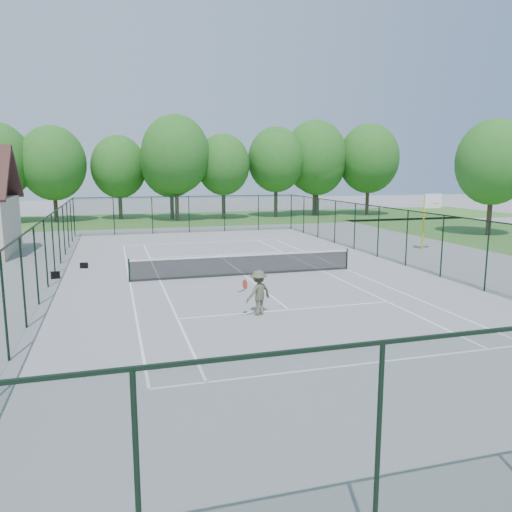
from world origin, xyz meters
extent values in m
plane|color=gray|center=(0.00, 0.00, 0.00)|extent=(140.00, 140.00, 0.00)
cube|color=#497F30|center=(0.00, 30.00, 0.01)|extent=(80.00, 16.00, 0.01)
cube|color=white|center=(0.00, 11.88, 0.00)|extent=(10.97, 0.08, 0.01)
cube|color=white|center=(0.00, -11.88, 0.00)|extent=(10.97, 0.08, 0.01)
cube|color=white|center=(0.00, 6.40, 0.00)|extent=(8.23, 0.08, 0.01)
cube|color=white|center=(0.00, -6.40, 0.00)|extent=(8.23, 0.08, 0.01)
cube|color=white|center=(5.49, 0.00, 0.00)|extent=(0.08, 23.77, 0.01)
cube|color=white|center=(-5.49, 0.00, 0.00)|extent=(0.08, 23.77, 0.01)
cube|color=white|center=(4.12, 0.00, 0.00)|extent=(0.08, 23.77, 0.01)
cube|color=white|center=(-4.12, 0.00, 0.00)|extent=(0.08, 23.77, 0.01)
cube|color=white|center=(0.00, 0.00, 0.00)|extent=(0.08, 12.80, 0.01)
cylinder|color=black|center=(-5.50, 0.00, 0.55)|extent=(0.08, 0.08, 1.10)
cylinder|color=black|center=(5.50, 0.00, 0.55)|extent=(0.08, 0.08, 1.10)
cube|color=black|center=(0.00, 0.00, 0.50)|extent=(11.00, 0.02, 0.96)
cube|color=white|center=(0.00, 0.00, 1.00)|extent=(11.00, 0.05, 0.07)
cube|color=#183620|center=(0.00, 18.00, 1.50)|extent=(18.00, 0.02, 3.00)
cube|color=#183620|center=(9.00, 0.00, 1.50)|extent=(0.02, 36.00, 3.00)
cube|color=#183620|center=(-9.00, 0.00, 1.50)|extent=(0.02, 36.00, 3.00)
cube|color=black|center=(0.00, 18.00, 3.00)|extent=(18.00, 0.05, 0.05)
cube|color=black|center=(9.00, 0.00, 3.00)|extent=(0.05, 36.00, 0.05)
cube|color=black|center=(-9.00, 0.00, 3.00)|extent=(0.05, 36.00, 0.05)
cylinder|color=#442F24|center=(-16.50, 30.00, 2.10)|extent=(0.40, 0.40, 4.20)
cylinder|color=#442F24|center=(0.00, 30.00, 2.10)|extent=(0.40, 0.40, 4.20)
ellipsoid|color=#2E7224|center=(0.00, 30.00, 6.00)|extent=(6.40, 6.40, 7.40)
cylinder|color=#442F24|center=(16.50, 30.00, 2.10)|extent=(0.40, 0.40, 4.20)
ellipsoid|color=#2E7224|center=(16.50, 30.00, 6.00)|extent=(6.40, 6.40, 7.40)
cylinder|color=yellow|center=(13.38, 4.90, 1.75)|extent=(0.12, 0.12, 3.50)
cube|color=yellow|center=(13.38, 4.45, 3.35)|extent=(0.08, 0.90, 0.08)
cube|color=white|center=(13.38, 4.00, 3.20)|extent=(1.20, 0.05, 0.90)
torus|color=#DB5512|center=(13.38, 3.77, 3.05)|extent=(0.48, 0.48, 0.02)
cylinder|color=#442F24|center=(22.69, 9.67, 2.01)|extent=(0.38, 0.38, 4.02)
ellipsoid|color=#2E7224|center=(22.69, 9.67, 5.75)|extent=(5.75, 5.75, 6.70)
cube|color=black|center=(-8.87, 1.85, 0.16)|extent=(0.44, 0.30, 0.33)
cube|color=black|center=(-7.69, 4.18, 0.14)|extent=(0.42, 0.32, 0.29)
imported|color=#50553B|center=(-1.26, -6.67, 0.81)|extent=(1.20, 0.98, 1.62)
sphere|color=#B8D82C|center=(-0.25, -6.27, 0.78)|extent=(0.07, 0.07, 0.07)
camera|label=1|loc=(-6.13, -23.20, 5.08)|focal=35.00mm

